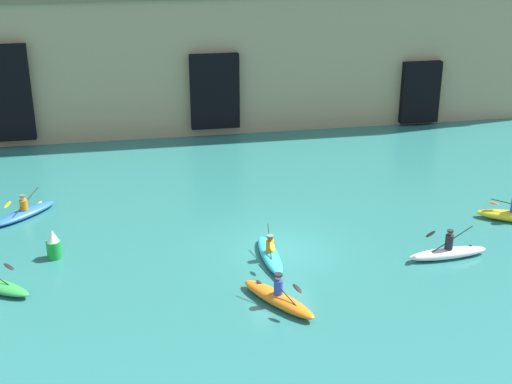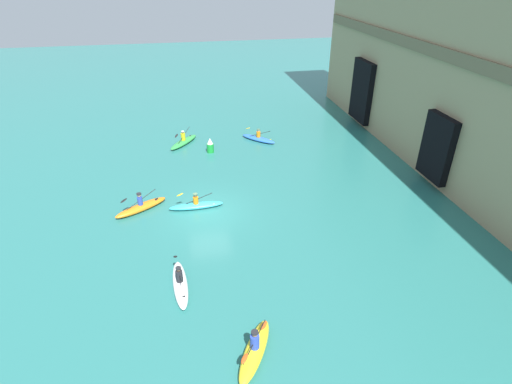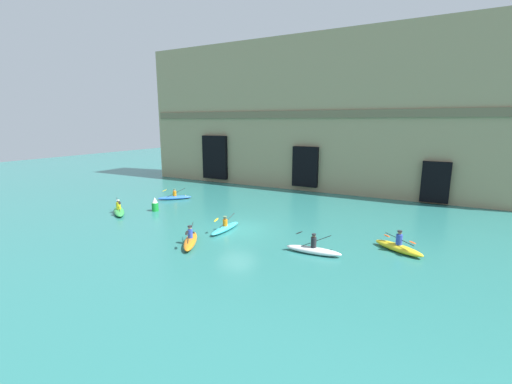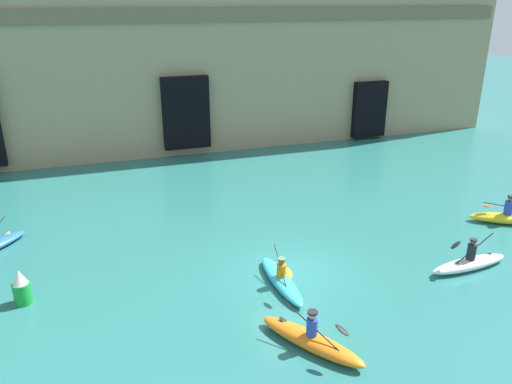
# 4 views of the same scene
# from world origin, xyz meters

# --- Properties ---
(ground_plane) EXTENTS (120.00, 120.00, 0.00)m
(ground_plane) POSITION_xyz_m (0.00, 0.00, 0.00)
(ground_plane) COLOR #28706B
(cliff_bluff) EXTENTS (42.73, 6.25, 16.21)m
(cliff_bluff) POSITION_xyz_m (-0.09, 18.01, 8.07)
(cliff_bluff) COLOR #9E8966
(cliff_bluff) RESTS_ON ground
(kayak_green) EXTENTS (3.23, 2.68, 1.19)m
(kayak_green) POSITION_xyz_m (-10.75, -1.06, 0.23)
(kayak_green) COLOR green
(kayak_green) RESTS_ON ground
(kayak_orange) EXTENTS (2.36, 3.20, 1.18)m
(kayak_orange) POSITION_xyz_m (-0.94, -3.95, 0.25)
(kayak_orange) COLOR orange
(kayak_orange) RESTS_ON ground
(kayak_cyan) EXTENTS (0.71, 3.29, 1.10)m
(kayak_cyan) POSITION_xyz_m (-0.56, -0.67, 0.21)
(kayak_cyan) COLOR #33B2C6
(kayak_cyan) RESTS_ON ground
(kayak_yellow) EXTENTS (3.05, 2.08, 1.27)m
(kayak_yellow) POSITION_xyz_m (10.44, 0.85, 0.27)
(kayak_yellow) COLOR yellow
(kayak_yellow) RESTS_ON ground
(kayak_white) EXTENTS (3.26, 0.85, 1.28)m
(kayak_white) POSITION_xyz_m (6.21, -1.82, 0.25)
(kayak_white) COLOR white
(kayak_white) RESTS_ON ground
(kayak_blue) EXTENTS (2.80, 2.77, 1.07)m
(kayak_blue) POSITION_xyz_m (-10.27, 5.13, 0.21)
(kayak_blue) COLOR blue
(kayak_blue) RESTS_ON ground
(marker_buoy) EXTENTS (0.55, 0.55, 1.18)m
(marker_buoy) POSITION_xyz_m (-8.71, 0.96, 0.54)
(marker_buoy) COLOR green
(marker_buoy) RESTS_ON ground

